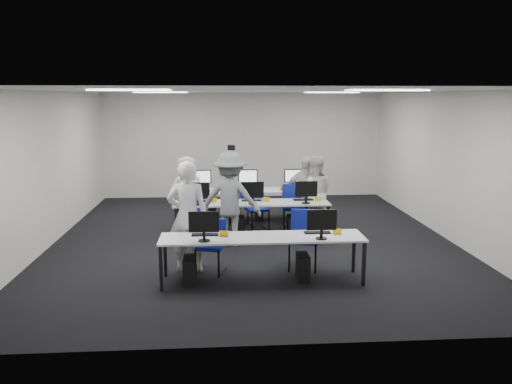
{
  "coord_description": "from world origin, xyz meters",
  "views": [
    {
      "loc": [
        -0.62,
        -9.91,
        2.88
      ],
      "look_at": [
        0.06,
        -0.09,
        1.0
      ],
      "focal_mm": 35.0,
      "sensor_mm": 36.0,
      "label": 1
    }
  ],
  "objects": [
    {
      "name": "dslr_camera",
      "position": [
        -0.42,
        -0.22,
        1.91
      ],
      "size": [
        0.17,
        0.2,
        0.1
      ],
      "primitive_type": "cube",
      "rotation": [
        0.0,
        0.0,
        2.95
      ],
      "color": "black",
      "rests_on": "photographer"
    },
    {
      "name": "desk_front",
      "position": [
        0.0,
        -2.4,
        0.68
      ],
      "size": [
        3.2,
        0.7,
        0.73
      ],
      "color": "silver",
      "rests_on": "ground"
    },
    {
      "name": "student_2",
      "position": [
        -1.37,
        0.86,
        0.81
      ],
      "size": [
        0.93,
        0.78,
        1.62
      ],
      "primitive_type": "imported",
      "rotation": [
        0.0,
        0.0,
        0.39
      ],
      "color": "silver",
      "rests_on": "ground"
    },
    {
      "name": "room",
      "position": [
        0.0,
        0.0,
        1.5
      ],
      "size": [
        9.0,
        9.02,
        3.0
      ],
      "color": "black",
      "rests_on": "ground"
    },
    {
      "name": "desk_back",
      "position": [
        0.0,
        1.6,
        0.68
      ],
      "size": [
        3.2,
        0.7,
        0.73
      ],
      "color": "silver",
      "rests_on": "ground"
    },
    {
      "name": "chair_6",
      "position": [
        -0.16,
        1.07,
        0.31
      ],
      "size": [
        0.59,
        0.62,
        0.97
      ],
      "rotation": [
        0.0,
        0.0,
        0.26
      ],
      "color": "navy",
      "rests_on": "ground"
    },
    {
      "name": "chair_0",
      "position": [
        -0.82,
        -1.94,
        0.28
      ],
      "size": [
        0.54,
        0.57,
        0.88
      ],
      "rotation": [
        0.0,
        0.0,
        -0.28
      ],
      "color": "navy",
      "rests_on": "ground"
    },
    {
      "name": "handbag",
      "position": [
        -1.45,
        0.39,
        0.88
      ],
      "size": [
        0.43,
        0.33,
        0.31
      ],
      "primitive_type": "ellipsoid",
      "rotation": [
        0.0,
        0.0,
        0.27
      ],
      "color": "tan",
      "rests_on": "desk_mid"
    },
    {
      "name": "equipment_front",
      "position": [
        -0.19,
        -2.42,
        0.36
      ],
      "size": [
        2.51,
        0.41,
        1.19
      ],
      "color": "#0B1A93",
      "rests_on": "desk_front"
    },
    {
      "name": "student_3",
      "position": [
        1.23,
        0.91,
        0.79
      ],
      "size": [
        1.0,
        0.61,
        1.59
      ],
      "primitive_type": "imported",
      "rotation": [
        0.0,
        0.0,
        -0.26
      ],
      "color": "silver",
      "rests_on": "ground"
    },
    {
      "name": "chair_3",
      "position": [
        0.14,
        0.75,
        0.28
      ],
      "size": [
        0.55,
        0.58,
        0.89
      ],
      "rotation": [
        0.0,
        0.0,
        0.28
      ],
      "color": "navy",
      "rests_on": "ground"
    },
    {
      "name": "equipment_mid",
      "position": [
        -0.19,
        0.18,
        0.36
      ],
      "size": [
        2.91,
        0.41,
        1.19
      ],
      "color": "white",
      "rests_on": "desk_mid"
    },
    {
      "name": "student_1",
      "position": [
        1.4,
        0.65,
        0.82
      ],
      "size": [
        0.88,
        0.73,
        1.63
      ],
      "primitive_type": "imported",
      "rotation": [
        0.0,
        0.0,
        2.98
      ],
      "color": "silver",
      "rests_on": "ground"
    },
    {
      "name": "chair_2",
      "position": [
        -1.26,
        0.73,
        0.28
      ],
      "size": [
        0.46,
        0.5,
        0.88
      ],
      "rotation": [
        0.0,
        0.0,
        -0.06
      ],
      "color": "navy",
      "rests_on": "ground"
    },
    {
      "name": "chair_1",
      "position": [
        0.75,
        -1.82,
        0.31
      ],
      "size": [
        0.58,
        0.62,
        0.98
      ],
      "rotation": [
        0.0,
        0.0,
        -0.22
      ],
      "color": "navy",
      "rests_on": "ground"
    },
    {
      "name": "ceiling_panels",
      "position": [
        0.0,
        0.0,
        2.98
      ],
      "size": [
        5.2,
        4.6,
        0.02
      ],
      "color": "white",
      "rests_on": "room"
    },
    {
      "name": "photographer",
      "position": [
        -0.46,
        -0.4,
        0.92
      ],
      "size": [
        1.3,
        0.9,
        1.85
      ],
      "primitive_type": "imported",
      "rotation": [
        0.0,
        0.0,
        2.95
      ],
      "color": "slate",
      "rests_on": "ground"
    },
    {
      "name": "student_0",
      "position": [
        -1.19,
        -1.81,
        0.93
      ],
      "size": [
        0.7,
        0.48,
        1.87
      ],
      "primitive_type": "imported",
      "rotation": [
        0.0,
        0.0,
        3.09
      ],
      "color": "silver",
      "rests_on": "ground"
    },
    {
      "name": "desk_mid",
      "position": [
        0.0,
        0.2,
        0.68
      ],
      "size": [
        3.2,
        0.7,
        0.73
      ],
      "color": "silver",
      "rests_on": "ground"
    },
    {
      "name": "chair_7",
      "position": [
        1.03,
        1.14,
        0.3
      ],
      "size": [
        0.47,
        0.51,
        0.96
      ],
      "rotation": [
        0.0,
        0.0,
        -0.0
      ],
      "color": "navy",
      "rests_on": "ground"
    },
    {
      "name": "chair_5",
      "position": [
        -1.25,
        1.01,
        0.31
      ],
      "size": [
        0.58,
        0.61,
        0.98
      ],
      "rotation": [
        0.0,
        0.0,
        0.21
      ],
      "color": "navy",
      "rests_on": "ground"
    },
    {
      "name": "chair_4",
      "position": [
        0.93,
        0.65,
        0.31
      ],
      "size": [
        0.51,
        0.55,
        0.98
      ],
      "rotation": [
        0.0,
        0.0,
        -0.06
      ],
      "color": "navy",
      "rests_on": "ground"
    },
    {
      "name": "equipment_back",
      "position": [
        0.19,
        1.62,
        0.36
      ],
      "size": [
        2.91,
        0.41,
        1.19
      ],
      "color": "white",
      "rests_on": "desk_back"
    }
  ]
}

